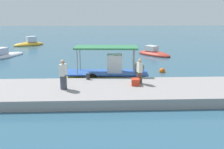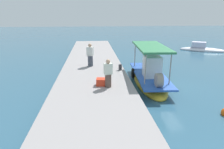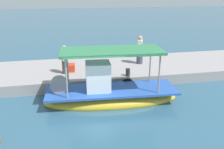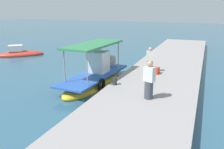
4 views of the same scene
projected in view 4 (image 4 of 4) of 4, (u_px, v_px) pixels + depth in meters
The scene contains 9 objects.
ground_plane at pixel (91, 79), 16.26m from camera, with size 120.00×120.00×0.00m, color #305B73.
dock_quay at pixel (159, 83), 14.62m from camera, with size 36.00×4.64×0.59m, color #999292.
main_fishing_boat at pixel (95, 77), 15.19m from camera, with size 6.46×2.30×2.90m.
fisherman_near_bollard at pixel (149, 82), 11.10m from camera, with size 0.51×0.57×1.78m.
fisherman_by_crate at pixel (150, 61), 15.68m from camera, with size 0.42×0.50×1.61m.
mooring_bollard at pixel (115, 81), 13.22m from camera, with size 0.24×0.24×0.42m, color #2D2D33.
cargo_crate at pixel (154, 70), 15.43m from camera, with size 0.62×0.49×0.40m, color red.
marker_buoy at pixel (93, 63), 20.32m from camera, with size 0.50×0.50×0.50m.
moored_boat_near at pixel (20, 54), 23.99m from camera, with size 4.06×4.39×1.29m.
Camera 4 is at (-14.00, -6.94, 4.72)m, focal length 39.28 mm.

